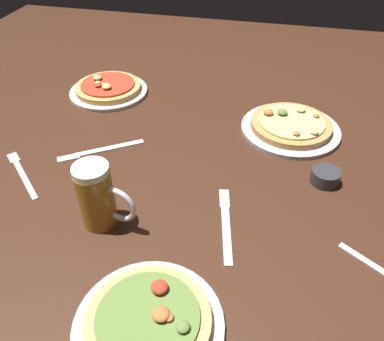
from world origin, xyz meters
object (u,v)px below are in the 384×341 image
object	(u,v)px
beer_mug_dark	(98,197)
knife_right	(226,223)
pizza_plate_side	(291,126)
knife_spare	(101,149)
fork_spare	(22,173)
ramekin_sauce	(325,176)
pizza_plate_near	(149,322)
pizza_plate_far	(108,89)

from	to	relation	value
beer_mug_dark	knife_right	distance (m)	0.28
pizza_plate_side	beer_mug_dark	distance (m)	0.61
beer_mug_dark	knife_spare	bearing A→B (deg)	114.45
beer_mug_dark	fork_spare	xyz separation A→B (m)	(-0.27, 0.11, -0.07)
fork_spare	knife_spare	distance (m)	0.21
ramekin_sauce	pizza_plate_near	bearing A→B (deg)	-123.33
knife_right	fork_spare	xyz separation A→B (m)	(-0.54, 0.05, 0.00)
pizza_plate_near	knife_spare	bearing A→B (deg)	122.19
pizza_plate_side	knife_right	distance (m)	0.43
ramekin_sauce	knife_right	size ratio (longest dim) A/B	0.31
ramekin_sauce	knife_spare	distance (m)	0.60
pizza_plate_side	beer_mug_dark	world-z (taller)	beer_mug_dark
fork_spare	knife_spare	size ratio (longest dim) A/B	0.84
pizza_plate_near	pizza_plate_side	world-z (taller)	same
pizza_plate_far	knife_spare	size ratio (longest dim) A/B	1.26
beer_mug_dark	fork_spare	distance (m)	0.30
pizza_plate_far	knife_spare	bearing A→B (deg)	-71.04
pizza_plate_far	ramekin_sauce	size ratio (longest dim) A/B	3.70
ramekin_sauce	knife_right	distance (m)	0.29
pizza_plate_side	beer_mug_dark	size ratio (longest dim) A/B	1.87
beer_mug_dark	ramekin_sauce	xyz separation A→B (m)	(0.48, 0.25, -0.06)
beer_mug_dark	knife_spare	distance (m)	0.28
pizza_plate_far	ramekin_sauce	bearing A→B (deg)	-23.80
fork_spare	knife_spare	world-z (taller)	same
pizza_plate_side	fork_spare	bearing A→B (deg)	-151.44
pizza_plate_side	knife_right	world-z (taller)	pizza_plate_side
pizza_plate_side	knife_spare	bearing A→B (deg)	-156.57
pizza_plate_side	beer_mug_dark	bearing A→B (deg)	-130.00
pizza_plate_near	knife_spare	size ratio (longest dim) A/B	1.26
pizza_plate_side	ramekin_sauce	size ratio (longest dim) A/B	4.08
pizza_plate_near	ramekin_sauce	distance (m)	0.56
pizza_plate_near	beer_mug_dark	distance (m)	0.28
pizza_plate_side	fork_spare	world-z (taller)	pizza_plate_side
knife_right	fork_spare	size ratio (longest dim) A/B	1.29
pizza_plate_near	knife_right	distance (m)	0.28
beer_mug_dark	fork_spare	world-z (taller)	beer_mug_dark
beer_mug_dark	knife_spare	world-z (taller)	beer_mug_dark
pizza_plate_near	beer_mug_dark	bearing A→B (deg)	129.80
pizza_plate_side	knife_spare	xyz separation A→B (m)	(-0.50, -0.22, -0.01)
ramekin_sauce	fork_spare	world-z (taller)	ramekin_sauce
ramekin_sauce	pizza_plate_side	bearing A→B (deg)	112.95
pizza_plate_side	knife_spare	distance (m)	0.55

